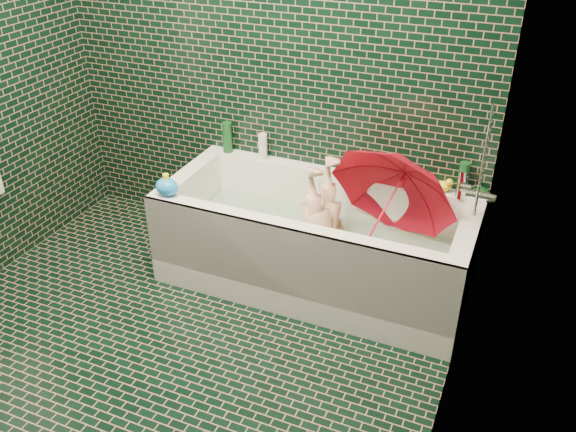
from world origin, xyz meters
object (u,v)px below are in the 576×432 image
at_px(bathtub, 314,251).
at_px(bath_toy, 167,186).
at_px(child, 323,239).
at_px(rubber_duck, 445,185).
at_px(umbrella, 384,211).

height_order(bathtub, bath_toy, bath_toy).
bearing_deg(child, bathtub, -84.34).
bearing_deg(rubber_duck, child, -123.64).
bearing_deg(bathtub, bath_toy, -158.85).
relative_size(bathtub, bath_toy, 10.77).
xyz_separation_m(bathtub, umbrella, (0.37, 0.02, 0.33)).
bearing_deg(child, bath_toy, -52.66).
distance_m(rubber_duck, bath_toy, 1.50).
height_order(umbrella, rubber_duck, umbrella).
xyz_separation_m(bathtub, bath_toy, (-0.74, -0.29, 0.39)).
height_order(child, umbrella, umbrella).
xyz_separation_m(child, umbrella, (0.32, 0.03, 0.23)).
height_order(bathtub, child, bathtub).
bearing_deg(rubber_duck, umbrella, -103.02).
xyz_separation_m(bathtub, rubber_duck, (0.62, 0.34, 0.38)).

